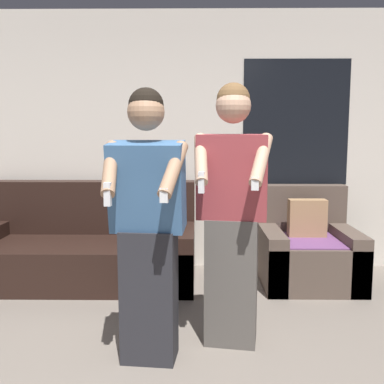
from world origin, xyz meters
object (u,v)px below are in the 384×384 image
at_px(person_left, 148,227).
at_px(person_right, 232,215).
at_px(couch, 84,249).
at_px(armchair, 306,250).

relative_size(person_left, person_right, 0.97).
distance_m(couch, person_right, 1.99).
height_order(couch, person_left, person_left).
relative_size(armchair, person_left, 0.54).
xyz_separation_m(couch, armchair, (2.19, -0.02, 0.00)).
distance_m(couch, armchair, 2.19).
xyz_separation_m(couch, person_right, (1.35, -1.33, 0.59)).
relative_size(couch, person_left, 1.28).
bearing_deg(couch, armchair, -0.48).
height_order(couch, armchair, couch).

